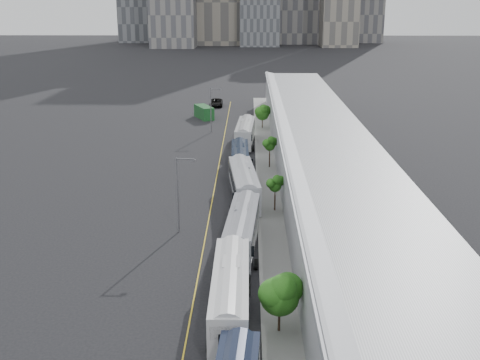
{
  "coord_description": "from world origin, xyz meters",
  "views": [
    {
      "loc": [
        3.05,
        -8.54,
        23.95
      ],
      "look_at": [
        1.95,
        60.36,
        3.0
      ],
      "focal_mm": 45.0,
      "sensor_mm": 36.0,
      "label": 1
    }
  ],
  "objects_px": {
    "street_lamp_far": "(212,107)",
    "suv": "(216,103)",
    "bus_2": "(231,297)",
    "bus_4": "(244,187)",
    "shipping_container": "(204,112)",
    "bus_5": "(240,161)",
    "bus_3": "(242,233)",
    "street_lamp_near": "(180,189)",
    "bus_6": "(245,135)"
  },
  "relations": [
    {
      "from": "bus_5",
      "to": "shipping_container",
      "type": "bearing_deg",
      "value": 100.23
    },
    {
      "from": "bus_3",
      "to": "street_lamp_far",
      "type": "height_order",
      "value": "street_lamp_far"
    },
    {
      "from": "bus_5",
      "to": "shipping_container",
      "type": "relative_size",
      "value": 1.92
    },
    {
      "from": "bus_5",
      "to": "street_lamp_far",
      "type": "distance_m",
      "value": 26.38
    },
    {
      "from": "bus_2",
      "to": "bus_6",
      "type": "relative_size",
      "value": 1.02
    },
    {
      "from": "bus_2",
      "to": "bus_3",
      "type": "xyz_separation_m",
      "value": [
        0.72,
        13.46,
        -0.05
      ]
    },
    {
      "from": "bus_2",
      "to": "bus_5",
      "type": "xyz_separation_m",
      "value": [
        0.06,
        41.61,
        -0.22
      ]
    },
    {
      "from": "bus_2",
      "to": "shipping_container",
      "type": "relative_size",
      "value": 2.19
    },
    {
      "from": "bus_4",
      "to": "bus_5",
      "type": "relative_size",
      "value": 1.17
    },
    {
      "from": "street_lamp_near",
      "to": "suv",
      "type": "relative_size",
      "value": 1.31
    },
    {
      "from": "bus_2",
      "to": "shipping_container",
      "type": "height_order",
      "value": "bus_2"
    },
    {
      "from": "bus_4",
      "to": "bus_5",
      "type": "distance_m",
      "value": 13.32
    },
    {
      "from": "bus_2",
      "to": "street_lamp_far",
      "type": "height_order",
      "value": "street_lamp_far"
    },
    {
      "from": "bus_4",
      "to": "street_lamp_far",
      "type": "distance_m",
      "value": 39.49
    },
    {
      "from": "bus_4",
      "to": "shipping_container",
      "type": "distance_m",
      "value": 53.1
    },
    {
      "from": "bus_6",
      "to": "street_lamp_far",
      "type": "bearing_deg",
      "value": 126.12
    },
    {
      "from": "street_lamp_near",
      "to": "shipping_container",
      "type": "bearing_deg",
      "value": 91.95
    },
    {
      "from": "bus_6",
      "to": "bus_4",
      "type": "bearing_deg",
      "value": -86.94
    },
    {
      "from": "bus_6",
      "to": "street_lamp_near",
      "type": "height_order",
      "value": "street_lamp_near"
    },
    {
      "from": "street_lamp_near",
      "to": "street_lamp_far",
      "type": "height_order",
      "value": "street_lamp_far"
    },
    {
      "from": "bus_2",
      "to": "bus_3",
      "type": "height_order",
      "value": "bus_2"
    },
    {
      "from": "bus_4",
      "to": "street_lamp_far",
      "type": "relative_size",
      "value": 1.73
    },
    {
      "from": "bus_3",
      "to": "street_lamp_far",
      "type": "bearing_deg",
      "value": 100.56
    },
    {
      "from": "street_lamp_near",
      "to": "street_lamp_far",
      "type": "xyz_separation_m",
      "value": [
        0.37,
        49.44,
        0.03
      ]
    },
    {
      "from": "street_lamp_near",
      "to": "suv",
      "type": "distance_m",
      "value": 77.52
    },
    {
      "from": "bus_2",
      "to": "shipping_container",
      "type": "xyz_separation_m",
      "value": [
        -8.0,
        80.69,
        -0.43
      ]
    },
    {
      "from": "bus_3",
      "to": "shipping_container",
      "type": "relative_size",
      "value": 2.15
    },
    {
      "from": "bus_2",
      "to": "bus_4",
      "type": "bearing_deg",
      "value": 88.47
    },
    {
      "from": "bus_3",
      "to": "street_lamp_near",
      "type": "xyz_separation_m",
      "value": [
        -6.58,
        4.29,
        3.09
      ]
    },
    {
      "from": "shipping_container",
      "to": "bus_4",
      "type": "bearing_deg",
      "value": -104.25
    },
    {
      "from": "bus_3",
      "to": "street_lamp_far",
      "type": "xyz_separation_m",
      "value": [
        -6.21,
        53.72,
        3.12
      ]
    },
    {
      "from": "bus_4",
      "to": "street_lamp_far",
      "type": "bearing_deg",
      "value": 93.64
    },
    {
      "from": "street_lamp_near",
      "to": "bus_3",
      "type": "bearing_deg",
      "value": -33.1
    },
    {
      "from": "bus_6",
      "to": "street_lamp_near",
      "type": "relative_size",
      "value": 1.67
    },
    {
      "from": "bus_4",
      "to": "bus_6",
      "type": "height_order",
      "value": "bus_4"
    },
    {
      "from": "bus_2",
      "to": "suv",
      "type": "distance_m",
      "value": 95.38
    },
    {
      "from": "bus_6",
      "to": "shipping_container",
      "type": "relative_size",
      "value": 2.15
    },
    {
      "from": "bus_3",
      "to": "bus_5",
      "type": "height_order",
      "value": "bus_3"
    },
    {
      "from": "street_lamp_near",
      "to": "street_lamp_far",
      "type": "relative_size",
      "value": 0.99
    },
    {
      "from": "bus_3",
      "to": "suv",
      "type": "height_order",
      "value": "bus_3"
    },
    {
      "from": "shipping_container",
      "to": "suv",
      "type": "relative_size",
      "value": 1.02
    },
    {
      "from": "street_lamp_far",
      "to": "suv",
      "type": "distance_m",
      "value": 28.27
    },
    {
      "from": "bus_5",
      "to": "street_lamp_near",
      "type": "bearing_deg",
      "value": -105.38
    },
    {
      "from": "bus_4",
      "to": "bus_6",
      "type": "bearing_deg",
      "value": 84.64
    },
    {
      "from": "bus_2",
      "to": "shipping_container",
      "type": "bearing_deg",
      "value": 95.6
    },
    {
      "from": "suv",
      "to": "shipping_container",
      "type": "bearing_deg",
      "value": -98.26
    },
    {
      "from": "shipping_container",
      "to": "suv",
      "type": "height_order",
      "value": "shipping_container"
    },
    {
      "from": "bus_2",
      "to": "suv",
      "type": "height_order",
      "value": "bus_2"
    },
    {
      "from": "bus_3",
      "to": "street_lamp_far",
      "type": "relative_size",
      "value": 1.66
    },
    {
      "from": "street_lamp_far",
      "to": "suv",
      "type": "relative_size",
      "value": 1.32
    }
  ]
}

